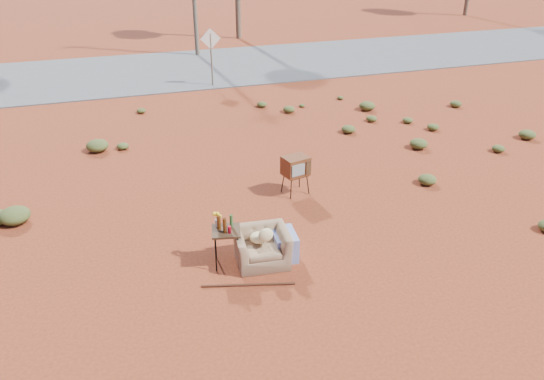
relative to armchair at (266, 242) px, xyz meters
name	(u,v)px	position (x,y,z in m)	size (l,w,h in m)	color
ground	(275,256)	(0.21, 0.08, -0.40)	(140.00, 140.00, 0.00)	maroon
highway	(163,70)	(0.21, 15.08, -0.38)	(140.00, 7.00, 0.04)	#565659
armchair	(266,242)	(0.00, 0.00, 0.00)	(1.23, 0.76, 0.87)	#856549
tv_unit	(296,167)	(1.51, 2.44, 0.27)	(0.65, 0.57, 0.91)	black
side_table	(224,228)	(-0.74, 0.16, 0.35)	(0.61, 0.61, 1.03)	#3B2815
rusty_bar	(248,285)	(-0.53, -0.65, -0.38)	(0.04, 0.04, 1.64)	#461F12
road_sign	(211,47)	(1.71, 12.08, 1.10)	(0.78, 0.06, 2.19)	brown
scrub_patch	(189,165)	(-0.62, 4.49, -0.27)	(17.49, 8.07, 0.33)	#4A5424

